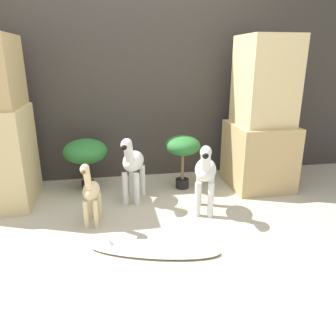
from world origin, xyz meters
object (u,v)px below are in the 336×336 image
Objects in this scene: zebra_right at (205,173)px; potted_palm_back at (183,148)px; surfboard at (153,249)px; giraffe_figurine at (91,192)px; potted_palm_front at (85,153)px; zebra_left at (133,164)px.

zebra_right is 1.17× the size of potted_palm_back.
surfboard is at bearing -134.87° from zebra_right.
potted_palm_back is at bearing 67.50° from surfboard.
potted_palm_front is (-0.08, 0.78, 0.11)m from giraffe_figurine.
zebra_left is at bearing -39.83° from potted_palm_front.
potted_palm_back is at bearing 96.28° from zebra_right.
zebra_right reaches higher than potted_palm_back.
zebra_right is at bearing 2.70° from giraffe_figurine.
giraffe_figurine is 1.01× the size of potted_palm_back.
potted_palm_front is at bearing 172.22° from potted_palm_back.
potted_palm_back is 1.30m from surfboard.
surfboard is at bearing -68.26° from potted_palm_front.
zebra_left is at bearing 47.57° from giraffe_figurine.
potted_palm_front is (-0.45, 0.37, 0.03)m from zebra_left.
zebra_right is at bearing 45.13° from surfboard.
zebra_right is 1.28m from potted_palm_front.
zebra_left is 0.59m from potted_palm_back.
zebra_right reaches higher than potted_palm_front.
zebra_right is 1.22× the size of potted_palm_front.
potted_palm_back is (0.98, -0.13, 0.03)m from potted_palm_front.
potted_palm_front is at bearing 144.98° from zebra_right.
giraffe_figurine is (-0.97, -0.05, -0.08)m from zebra_right.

